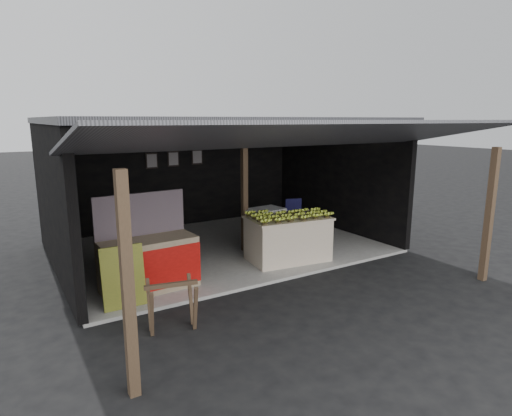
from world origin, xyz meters
TOP-DOWN VIEW (x-y plane):
  - ground at (0.00, 0.00)m, footprint 80.00×80.00m
  - concrete_slab at (0.00, 2.50)m, footprint 7.00×5.00m
  - shophouse at (0.00, 2.82)m, footprint 7.40×7.29m
  - banana_table at (0.75, 0.86)m, footprint 1.80×1.24m
  - banana_pile at (0.75, 0.86)m, footprint 1.66×1.12m
  - white_crate at (0.73, 1.74)m, footprint 0.90×0.66m
  - neighbor_stall at (-2.25, 0.82)m, footprint 1.65×0.81m
  - green_signboard at (-2.82, 0.29)m, footprint 0.67×0.16m
  - sawhorse at (-2.41, -0.74)m, footprint 0.77×0.76m
  - water_barrel at (1.64, 1.23)m, footprint 0.32×0.32m
  - plastic_chair at (2.12, 2.47)m, footprint 0.54×0.54m
  - magenta_rug at (1.98, 2.31)m, footprint 1.60×1.16m
  - picture_frames at (-0.17, 4.89)m, footprint 1.62×0.04m

SIDE VIEW (x-z plane):
  - ground at x=0.00m, z-range 0.00..0.00m
  - concrete_slab at x=0.00m, z-range 0.00..0.06m
  - magenta_rug at x=1.98m, z-range 0.06..0.07m
  - water_barrel at x=1.64m, z-range 0.06..0.53m
  - sawhorse at x=-2.41m, z-range 0.10..0.82m
  - banana_table at x=0.75m, z-range 0.06..0.99m
  - white_crate at x=0.73m, z-range 0.06..1.01m
  - green_signboard at x=-2.82m, z-range 0.06..1.06m
  - neighbor_stall at x=-2.25m, z-range -0.27..1.39m
  - plastic_chair at x=2.12m, z-range 0.14..1.05m
  - banana_pile at x=0.75m, z-range 0.99..1.17m
  - picture_frames at x=-0.17m, z-range 1.70..2.16m
  - shophouse at x=0.00m, z-range 0.59..3.61m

